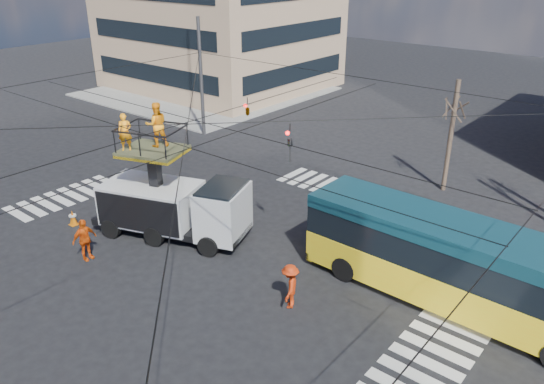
{
  "coord_description": "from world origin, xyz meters",
  "views": [
    {
      "loc": [
        14.48,
        -12.7,
        11.68
      ],
      "look_at": [
        1.87,
        2.67,
        2.73
      ],
      "focal_mm": 35.0,
      "sensor_mm": 36.0,
      "label": 1
    }
  ],
  "objects": [
    {
      "name": "city_bus",
      "position": [
        9.67,
        3.78,
        1.72
      ],
      "size": [
        11.95,
        2.79,
        3.2
      ],
      "rotation": [
        0.0,
        0.0,
        -0.01
      ],
      "color": "yellow",
      "rests_on": "ground"
    },
    {
      "name": "sidewalk_nw",
      "position": [
        -21.0,
        21.0,
        0.06
      ],
      "size": [
        18.0,
        18.0,
        0.12
      ],
      "primitive_type": "cube",
      "color": "slate",
      "rests_on": "ground"
    },
    {
      "name": "ground",
      "position": [
        0.0,
        0.0,
        0.0
      ],
      "size": [
        120.0,
        120.0,
        0.0
      ],
      "primitive_type": "plane",
      "color": "black",
      "rests_on": "ground"
    },
    {
      "name": "utility_truck",
      "position": [
        -2.36,
        0.94,
        1.99
      ],
      "size": [
        7.36,
        4.56,
        5.99
      ],
      "rotation": [
        0.0,
        0.0,
        0.35
      ],
      "color": "black",
      "rests_on": "ground"
    },
    {
      "name": "crosswalks",
      "position": [
        0.0,
        0.0,
        0.01
      ],
      "size": [
        22.4,
        22.4,
        0.02
      ],
      "primitive_type": null,
      "color": "silver",
      "rests_on": "ground"
    },
    {
      "name": "traffic_cone",
      "position": [
        -6.84,
        -1.48,
        0.37
      ],
      "size": [
        0.36,
        0.36,
        0.74
      ],
      "primitive_type": "cone",
      "color": "orange",
      "rests_on": "ground"
    },
    {
      "name": "tree_a",
      "position": [
        5.0,
        13.5,
        4.63
      ],
      "size": [
        2.0,
        2.0,
        6.0
      ],
      "color": "#382B21",
      "rests_on": "ground"
    },
    {
      "name": "overhead_network",
      "position": [
        -0.07,
        0.4,
        4.29
      ],
      "size": [
        24.24,
        24.24,
        8.0
      ],
      "color": "#2D2D30",
      "rests_on": "ground"
    },
    {
      "name": "worker_ground",
      "position": [
        -3.63,
        -2.83,
        0.91
      ],
      "size": [
        0.47,
        1.08,
        1.83
      ],
      "primitive_type": "imported",
      "rotation": [
        0.0,
        0.0,
        1.55
      ],
      "color": "#F1590F",
      "rests_on": "ground"
    },
    {
      "name": "flagger",
      "position": [
        4.93,
        -0.04,
        0.85
      ],
      "size": [
        1.07,
        1.27,
        1.71
      ],
      "primitive_type": "imported",
      "rotation": [
        0.0,
        0.0,
        -1.09
      ],
      "color": "red",
      "rests_on": "ground"
    }
  ]
}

